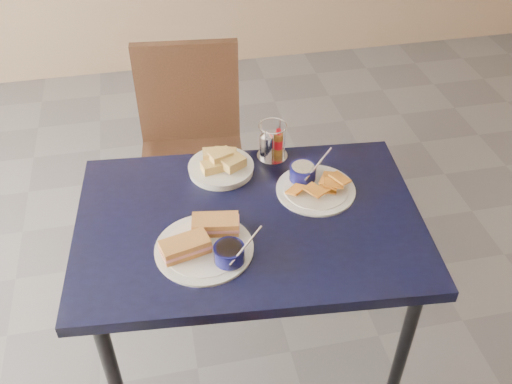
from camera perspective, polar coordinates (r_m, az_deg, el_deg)
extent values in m
plane|color=#59595F|center=(2.35, -5.86, -17.15)|extent=(6.00, 6.00, 0.00)
cube|color=black|center=(1.80, -0.67, -3.11)|extent=(1.15, 0.82, 0.04)
cylinder|color=black|center=(2.03, 14.66, -14.41)|extent=(0.04, 0.04, 0.71)
cylinder|color=black|center=(2.27, -13.87, -6.66)|extent=(0.04, 0.04, 0.71)
cylinder|color=black|center=(2.37, 9.24, -3.37)|extent=(0.04, 0.04, 0.71)
cube|color=black|center=(2.50, -6.36, 2.70)|extent=(0.48, 0.47, 0.04)
cylinder|color=black|center=(2.53, -9.54, -4.38)|extent=(0.04, 0.04, 0.43)
cylinder|color=black|center=(2.55, -1.52, -3.28)|extent=(0.04, 0.04, 0.43)
cylinder|color=black|center=(2.78, -10.08, 0.42)|extent=(0.04, 0.04, 0.43)
cylinder|color=black|center=(2.80, -2.79, 1.39)|extent=(0.04, 0.04, 0.43)
cube|color=black|center=(2.52, -7.30, 9.83)|extent=(0.44, 0.09, 0.46)
cylinder|color=white|center=(1.70, -5.21, -5.64)|extent=(0.29, 0.29, 0.01)
cylinder|color=white|center=(1.69, -5.22, -5.51)|extent=(0.24, 0.24, 0.00)
cube|color=#CA8B48|center=(1.67, -7.10, -5.44)|extent=(0.15, 0.10, 0.04)
cube|color=tan|center=(1.67, -7.08, -5.55)|extent=(0.16, 0.11, 0.01)
cube|color=#CA8B48|center=(1.73, -4.08, -3.23)|extent=(0.15, 0.09, 0.04)
cube|color=tan|center=(1.73, -4.07, -3.34)|extent=(0.16, 0.10, 0.01)
cylinder|color=#090A35|center=(1.63, -2.69, -6.15)|extent=(0.09, 0.09, 0.05)
cylinder|color=black|center=(1.62, -2.71, -5.76)|extent=(0.08, 0.08, 0.01)
cylinder|color=silver|center=(1.60, -1.02, -5.36)|extent=(0.11, 0.07, 0.08)
cylinder|color=white|center=(1.90, 5.99, 0.23)|extent=(0.26, 0.26, 0.01)
cylinder|color=white|center=(1.90, 6.00, 0.36)|extent=(0.22, 0.22, 0.00)
cube|color=orange|center=(1.90, 7.29, 0.43)|extent=(0.06, 0.07, 0.01)
cube|color=orange|center=(1.86, 4.00, 0.08)|extent=(0.08, 0.08, 0.02)
cube|color=orange|center=(1.89, 7.52, 0.58)|extent=(0.07, 0.08, 0.03)
cube|color=orange|center=(1.86, 6.75, 0.10)|extent=(0.08, 0.08, 0.03)
cube|color=orange|center=(1.90, 7.19, 1.28)|extent=(0.07, 0.08, 0.02)
cube|color=orange|center=(1.88, 7.71, 0.79)|extent=(0.07, 0.06, 0.02)
cube|color=orange|center=(1.89, 8.40, 1.24)|extent=(0.07, 0.08, 0.02)
cube|color=orange|center=(1.83, 5.90, 0.15)|extent=(0.07, 0.08, 0.01)
cylinder|color=#090A35|center=(1.92, 4.69, 1.98)|extent=(0.09, 0.09, 0.05)
cylinder|color=#BEB190|center=(1.91, 4.72, 2.36)|extent=(0.08, 0.08, 0.01)
cylinder|color=silver|center=(1.89, 6.24, 2.80)|extent=(0.11, 0.07, 0.08)
cylinder|color=white|center=(1.97, -3.51, 2.33)|extent=(0.22, 0.22, 0.02)
cylinder|color=white|center=(1.97, -3.52, 2.57)|extent=(0.18, 0.18, 0.00)
cube|color=#DFB561|center=(1.94, -4.33, 2.55)|extent=(0.08, 0.06, 0.03)
cube|color=#DFB561|center=(1.98, -3.11, 3.74)|extent=(0.09, 0.07, 0.03)
cube|color=#DFB561|center=(1.93, -2.24, 2.92)|extent=(0.09, 0.08, 0.03)
cube|color=#DFB561|center=(1.96, -4.24, 3.70)|extent=(0.08, 0.06, 0.03)
cube|color=#DFB561|center=(1.94, -3.57, 3.57)|extent=(0.09, 0.07, 0.03)
cylinder|color=silver|center=(2.04, 1.63, 3.64)|extent=(0.11, 0.11, 0.01)
cylinder|color=silver|center=(2.03, 2.39, 5.85)|extent=(0.01, 0.01, 0.13)
cylinder|color=silver|center=(2.02, 0.51, 5.63)|extent=(0.01, 0.01, 0.13)
cylinder|color=silver|center=(1.97, 0.93, 4.53)|extent=(0.01, 0.01, 0.13)
cylinder|color=silver|center=(1.98, 2.85, 4.76)|extent=(0.01, 0.01, 0.13)
torus|color=silver|center=(1.97, 1.70, 6.64)|extent=(0.10, 0.10, 0.00)
cylinder|color=silver|center=(2.01, 1.04, 4.61)|extent=(0.05, 0.05, 0.08)
cone|color=silver|center=(1.98, 1.06, 5.87)|extent=(0.04, 0.04, 0.02)
cylinder|color=brown|center=(2.02, 2.23, 4.83)|extent=(0.03, 0.03, 0.08)
cylinder|color=#B10A12|center=(2.02, 2.23, 4.83)|extent=(0.03, 0.03, 0.03)
cylinder|color=#B10A12|center=(1.99, 2.27, 6.04)|extent=(0.02, 0.02, 0.02)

